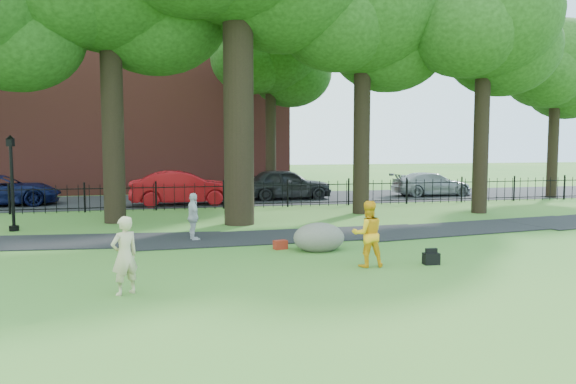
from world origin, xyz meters
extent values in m
plane|color=#347127|center=(0.00, 0.00, 0.00)|extent=(120.00, 120.00, 0.00)
cube|color=black|center=(1.00, 3.90, 0.00)|extent=(36.07, 3.85, 0.03)
cube|color=black|center=(0.00, 16.00, 0.00)|extent=(80.00, 7.00, 0.02)
cube|color=black|center=(0.00, 12.00, 1.02)|extent=(44.00, 0.04, 0.04)
cube|color=black|center=(0.00, 12.00, 0.18)|extent=(44.00, 0.04, 0.04)
cube|color=maroon|center=(-4.00, 24.00, 6.00)|extent=(18.00, 8.00, 12.00)
cylinder|color=black|center=(0.00, 7.00, 5.25)|extent=(1.10, 1.10, 10.50)
ellipsoid|color=#19350E|center=(-7.65, 8.25, 6.82)|extent=(4.80, 4.80, 4.08)
cylinder|color=black|center=(-4.50, 8.50, 4.55)|extent=(0.80, 0.80, 9.10)
ellipsoid|color=#19350E|center=(-2.88, 9.40, 8.06)|extent=(5.76, 5.76, 4.90)
cylinder|color=black|center=(5.50, 9.00, 4.20)|extent=(0.70, 0.70, 8.40)
ellipsoid|color=#19350E|center=(5.50, 9.00, 8.64)|extent=(6.60, 6.60, 5.61)
ellipsoid|color=#19350E|center=(6.98, 9.82, 7.44)|extent=(5.28, 5.28, 4.49)
ellipsoid|color=#19350E|center=(4.18, 8.34, 7.92)|extent=(4.95, 4.95, 4.21)
cylinder|color=black|center=(10.50, 8.00, 4.02)|extent=(0.64, 0.64, 8.05)
ellipsoid|color=#19350E|center=(10.50, 8.00, 8.28)|extent=(6.20, 6.20, 5.27)
ellipsoid|color=#19350E|center=(11.89, 8.78, 7.13)|extent=(4.96, 4.96, 4.22)
ellipsoid|color=#19350E|center=(9.26, 7.38, 7.59)|extent=(4.65, 4.65, 3.95)
imported|color=#C6B488|center=(-3.58, -2.03, 0.78)|extent=(0.68, 0.62, 1.57)
imported|color=#FAAC15|center=(2.02, -0.76, 0.81)|extent=(0.82, 0.66, 1.61)
imported|color=#BABABF|center=(-1.87, 3.83, 0.74)|extent=(0.52, 0.92, 1.48)
ellipsoid|color=#5D574D|center=(1.44, 1.45, 0.42)|extent=(1.72, 1.50, 0.85)
cylinder|color=black|center=(-7.73, 7.17, 1.44)|extent=(0.11, 0.11, 2.88)
cylinder|color=black|center=(-7.73, 7.17, 0.09)|extent=(0.32, 0.32, 0.18)
cube|color=black|center=(-7.73, 7.17, 3.01)|extent=(0.25, 0.25, 0.27)
cone|color=black|center=(-7.73, 7.17, 3.19)|extent=(0.29, 0.29, 0.14)
cube|color=black|center=(3.65, -0.89, 0.15)|extent=(0.40, 0.26, 0.29)
cube|color=maroon|center=(0.43, 1.90, 0.13)|extent=(0.41, 0.31, 0.25)
imported|color=maroon|center=(-1.74, 13.82, 0.83)|extent=(5.06, 1.89, 1.65)
imported|color=#0B1038|center=(-10.18, 15.50, 0.74)|extent=(5.57, 3.02, 1.48)
imported|color=black|center=(3.69, 15.42, 0.82)|extent=(4.86, 2.09, 1.64)
imported|color=gray|center=(12.16, 15.50, 0.66)|extent=(4.55, 1.86, 1.32)
camera|label=1|loc=(-2.91, -13.41, 3.02)|focal=35.00mm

